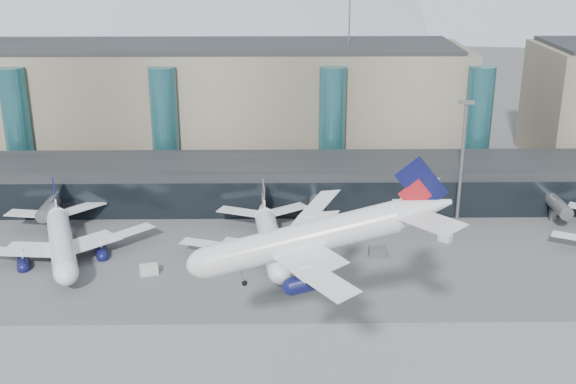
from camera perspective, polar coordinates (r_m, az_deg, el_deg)
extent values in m
plane|color=#515154|center=(110.11, 3.50, -11.66)|extent=(900.00, 900.00, 0.00)
cube|color=black|center=(160.61, 2.06, 0.76)|extent=(170.00, 18.00, 10.00)
cube|color=black|center=(152.58, 2.22, -0.68)|extent=(170.00, 0.40, 8.00)
cylinder|color=slate|center=(157.56, -18.15, -0.95)|extent=(2.80, 14.00, 2.80)
cube|color=slate|center=(158.60, -18.03, -1.96)|extent=(1.20, 1.20, 2.40)
cylinder|color=slate|center=(150.55, 2.26, -0.89)|extent=(2.80, 14.00, 2.80)
cube|color=slate|center=(151.64, 2.24, -1.95)|extent=(1.20, 1.20, 2.40)
cylinder|color=slate|center=(161.10, 20.32, -0.75)|extent=(2.80, 14.00, 2.80)
cube|color=slate|center=(162.11, 20.19, -1.74)|extent=(1.20, 1.20, 2.40)
cube|color=gray|center=(189.22, -6.01, 6.77)|extent=(130.00, 30.00, 30.00)
cube|color=black|center=(186.35, -6.18, 11.41)|extent=(123.50, 28.00, 1.00)
cylinder|color=#245D65|center=(183.95, -20.58, 4.90)|extent=(6.40, 6.40, 28.00)
cylinder|color=#245D65|center=(175.25, -9.71, 5.20)|extent=(6.40, 6.40, 28.00)
cylinder|color=#245D65|center=(173.61, 3.50, 5.31)|extent=(6.40, 6.40, 28.00)
cylinder|color=#245D65|center=(179.63, 14.75, 5.18)|extent=(6.40, 6.40, 28.00)
cylinder|color=slate|center=(185.48, 4.88, 13.75)|extent=(0.40, 0.40, 16.00)
cylinder|color=slate|center=(153.31, 13.56, 2.22)|extent=(0.70, 0.70, 25.00)
cube|color=slate|center=(150.06, 13.95, 6.88)|extent=(3.00, 1.20, 0.60)
cylinder|color=silver|center=(87.30, 2.19, -2.75)|extent=(23.72, 4.14, 3.93)
ellipsoid|color=silver|center=(87.60, -5.58, -2.75)|extent=(5.53, 3.97, 3.93)
cone|color=silver|center=(89.18, 12.03, -2.56)|extent=(6.80, 3.99, 3.93)
cube|color=silver|center=(79.94, 3.65, -5.50)|extent=(12.25, 17.78, 0.20)
cylinder|color=#0E1040|center=(82.55, 2.59, -6.16)|extent=(4.76, 2.20, 2.16)
cube|color=silver|center=(84.85, 12.68, -3.65)|extent=(7.06, 9.37, 0.16)
cube|color=silver|center=(95.47, 3.00, -1.15)|extent=(12.48, 17.75, 0.20)
cylinder|color=#0E1040|center=(94.26, 2.22, -2.73)|extent=(4.76, 2.20, 2.16)
cube|color=silver|center=(93.41, 11.45, -1.34)|extent=(7.17, 9.35, 0.16)
cube|color=#0E1040|center=(88.13, 12.39, -0.67)|extent=(5.86, 0.29, 6.91)
cube|color=#AF151C|center=(88.33, 11.69, -1.38)|extent=(3.92, 0.31, 3.78)
cylinder|color=slate|center=(88.35, -3.22, -4.28)|extent=(0.16, 0.16, 3.14)
cylinder|color=black|center=(88.92, -3.21, -5.09)|extent=(0.70, 0.26, 0.70)
cylinder|color=black|center=(86.80, 2.90, -5.74)|extent=(0.90, 0.36, 0.90)
cylinder|color=black|center=(91.07, 2.74, -4.46)|extent=(0.90, 0.36, 0.90)
cylinder|color=silver|center=(141.34, -17.57, -3.04)|extent=(12.37, 25.69, 4.26)
ellipsoid|color=silver|center=(129.51, -17.26, -5.14)|extent=(5.96, 7.02, 4.26)
cone|color=silver|center=(156.71, -17.91, -0.74)|extent=(6.41, 8.33, 4.26)
cube|color=silver|center=(143.71, -13.95, -2.60)|extent=(17.55, 17.23, 0.21)
cylinder|color=#0E1040|center=(143.03, -14.68, -3.72)|extent=(3.88, 5.62, 2.34)
cube|color=silver|center=(156.78, -16.05, -0.45)|extent=(9.20, 9.48, 0.17)
cube|color=silver|center=(143.49, -21.23, -3.44)|extent=(18.91, 8.14, 0.21)
cylinder|color=#0E1040|center=(142.86, -20.25, -4.37)|extent=(3.88, 5.62, 2.34)
cube|color=silver|center=(156.67, -19.79, -0.88)|extent=(10.00, 5.13, 0.17)
cube|color=#0E1040|center=(155.95, -18.05, 0.48)|extent=(2.31, 6.10, 7.50)
cube|color=silver|center=(155.32, -17.98, -0.09)|extent=(1.66, 4.12, 4.10)
cylinder|color=slate|center=(134.16, -17.24, -5.55)|extent=(0.17, 0.17, 3.41)
cylinder|color=black|center=(134.78, -17.18, -6.12)|extent=(0.50, 0.80, 0.76)
cylinder|color=black|center=(144.05, -16.41, -4.32)|extent=(0.67, 1.04, 0.97)
cylinder|color=black|center=(143.98, -18.44, -4.56)|extent=(0.67, 1.04, 0.97)
cylinder|color=silver|center=(135.39, -1.40, -3.19)|extent=(6.81, 24.70, 4.04)
ellipsoid|color=silver|center=(124.32, -0.81, -5.37)|extent=(4.66, 6.09, 4.04)
cone|color=silver|center=(149.81, -2.03, -0.79)|extent=(4.81, 7.39, 4.04)
cube|color=silver|center=(138.33, 2.12, -2.98)|extent=(17.95, 14.17, 0.20)
cylinder|color=#0E1040|center=(137.57, 1.34, -4.04)|extent=(2.77, 5.10, 2.22)
cube|color=silver|center=(150.23, -0.18, -0.63)|extent=(9.44, 8.01, 0.16)
cube|color=silver|center=(136.72, -5.12, -3.34)|extent=(18.40, 11.13, 0.20)
cylinder|color=#0E1040|center=(136.35, -4.18, -4.32)|extent=(2.77, 5.10, 2.22)
cube|color=silver|center=(149.41, -3.90, -0.80)|extent=(9.71, 6.55, 0.16)
cube|color=slate|center=(149.03, -2.06, 0.42)|extent=(0.93, 6.03, 7.12)
cube|color=silver|center=(148.46, -2.02, -0.15)|extent=(0.74, 4.04, 3.89)
cylinder|color=slate|center=(128.73, -0.99, -5.74)|extent=(0.16, 0.16, 3.23)
cylinder|color=black|center=(129.35, -0.99, -6.31)|extent=(0.34, 0.74, 0.72)
cylinder|color=black|center=(138.21, -0.43, -4.52)|extent=(0.46, 0.96, 0.92)
cylinder|color=black|center=(137.77, -2.44, -4.62)|extent=(0.46, 0.96, 0.92)
cube|color=beige|center=(131.47, -10.94, -6.04)|extent=(3.55, 2.62, 1.78)
cube|color=gold|center=(149.09, 1.32, -2.48)|extent=(2.01, 3.06, 1.70)
cube|color=#46464B|center=(137.01, 7.08, -4.70)|extent=(3.37, 1.91, 1.82)
cube|color=#46464B|center=(148.30, -16.91, -3.41)|extent=(2.62, 4.13, 2.16)
cube|color=beige|center=(145.71, 12.32, -3.56)|extent=(2.86, 2.78, 1.47)
cube|color=gold|center=(134.14, -6.15, -5.18)|extent=(4.06, 3.26, 1.99)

